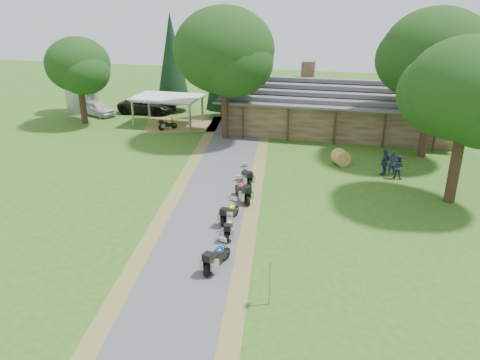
% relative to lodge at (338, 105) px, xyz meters
% --- Properties ---
extents(ground, '(120.00, 120.00, 0.00)m').
position_rel_lodge_xyz_m(ground, '(-6.00, -24.00, -2.45)').
color(ground, '#335B19').
rests_on(ground, ground).
extents(driveway, '(51.95, 51.95, 0.00)m').
position_rel_lodge_xyz_m(driveway, '(-6.50, -20.00, -2.45)').
color(driveway, '#4D4D50').
rests_on(driveway, ground).
extents(lodge, '(21.40, 9.40, 4.90)m').
position_rel_lodge_xyz_m(lodge, '(0.00, 0.00, 0.00)').
color(lodge, brown).
rests_on(lodge, ground).
extents(silo, '(3.55, 3.55, 6.99)m').
position_rel_lodge_xyz_m(silo, '(-27.24, 1.31, 1.05)').
color(silo, gray).
rests_on(silo, ground).
extents(carport, '(6.49, 4.37, 2.79)m').
position_rel_lodge_xyz_m(carport, '(-16.19, -1.56, -1.05)').
color(carport, silver).
rests_on(carport, ground).
extents(car_white_sedan, '(4.55, 6.20, 1.90)m').
position_rel_lodge_xyz_m(car_white_sedan, '(-24.86, 0.13, -1.50)').
color(car_white_sedan, silver).
rests_on(car_white_sedan, ground).
extents(car_dark_suv, '(3.04, 6.57, 2.47)m').
position_rel_lodge_xyz_m(car_dark_suv, '(-20.25, 2.26, -1.21)').
color(car_dark_suv, black).
rests_on(car_dark_suv, ground).
extents(motorcycle_row_a, '(1.13, 2.07, 1.35)m').
position_rel_lodge_xyz_m(motorcycle_row_a, '(-4.34, -25.50, -1.78)').
color(motorcycle_row_a, navy).
rests_on(motorcycle_row_a, ground).
extents(motorcycle_row_b, '(0.78, 1.77, 1.17)m').
position_rel_lodge_xyz_m(motorcycle_row_b, '(-4.58, -22.36, -1.87)').
color(motorcycle_row_b, '#97999E').
rests_on(motorcycle_row_b, ground).
extents(motorcycle_row_c, '(0.95, 1.98, 1.30)m').
position_rel_lodge_xyz_m(motorcycle_row_c, '(-4.96, -20.69, -1.80)').
color(motorcycle_row_c, gold).
rests_on(motorcycle_row_c, ground).
extents(motorcycle_row_d, '(1.72, 2.14, 1.44)m').
position_rel_lodge_xyz_m(motorcycle_row_d, '(-4.96, -17.67, -1.73)').
color(motorcycle_row_d, '#BF3F20').
rests_on(motorcycle_row_d, ground).
extents(motorcycle_row_e, '(1.44, 1.96, 1.30)m').
position_rel_lodge_xyz_m(motorcycle_row_e, '(-5.32, -14.97, -1.80)').
color(motorcycle_row_e, black).
rests_on(motorcycle_row_e, ground).
extents(motorcycle_carport_a, '(1.56, 1.54, 1.13)m').
position_rel_lodge_xyz_m(motorcycle_carport_a, '(-15.56, -3.43, -1.88)').
color(motorcycle_carport_a, gold).
rests_on(motorcycle_carport_a, ground).
extents(person_a, '(0.68, 0.58, 2.04)m').
position_rel_lodge_xyz_m(person_a, '(4.37, -10.63, -1.43)').
color(person_a, '#293052').
rests_on(person_a, ground).
extents(person_b, '(0.68, 0.59, 1.98)m').
position_rel_lodge_xyz_m(person_b, '(4.70, -11.46, -1.46)').
color(person_b, '#293052').
rests_on(person_b, ground).
extents(person_c, '(0.72, 0.78, 2.25)m').
position_rel_lodge_xyz_m(person_c, '(3.84, -11.05, -1.32)').
color(person_c, '#293052').
rests_on(person_c, ground).
extents(hay_bale, '(1.56, 1.52, 1.18)m').
position_rel_lodge_xyz_m(hay_bale, '(0.76, -9.59, -1.86)').
color(hay_bale, '#A0773B').
rests_on(hay_bale, ground).
extents(sign_post, '(0.37, 0.06, 2.06)m').
position_rel_lodge_xyz_m(sign_post, '(-1.47, -27.65, -1.42)').
color(sign_post, gray).
rests_on(sign_post, ground).
extents(oak_lodge_left, '(8.48, 8.48, 12.33)m').
position_rel_lodge_xyz_m(oak_lodge_left, '(-9.53, -4.90, 3.71)').
color(oak_lodge_left, '#12330F').
rests_on(oak_lodge_left, ground).
extents(oak_lodge_right, '(7.99, 7.99, 12.74)m').
position_rel_lodge_xyz_m(oak_lodge_right, '(6.93, -6.07, 3.92)').
color(oak_lodge_right, '#12330F').
rests_on(oak_lodge_right, ground).
extents(oak_driveway, '(7.09, 7.09, 11.30)m').
position_rel_lodge_xyz_m(oak_driveway, '(7.61, -14.83, 3.20)').
color(oak_driveway, '#12330F').
rests_on(oak_driveway, ground).
extents(oak_silo, '(6.09, 6.09, 9.28)m').
position_rel_lodge_xyz_m(oak_silo, '(-24.51, -3.11, 2.19)').
color(oak_silo, '#12330F').
rests_on(oak_silo, ground).
extents(cedar_near, '(3.33, 3.33, 10.79)m').
position_rel_lodge_xyz_m(cedar_near, '(-11.85, 2.56, 2.95)').
color(cedar_near, black).
rests_on(cedar_near, ground).
extents(cedar_far, '(3.60, 3.60, 10.33)m').
position_rel_lodge_xyz_m(cedar_far, '(-17.72, 3.95, 2.71)').
color(cedar_far, black).
rests_on(cedar_far, ground).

